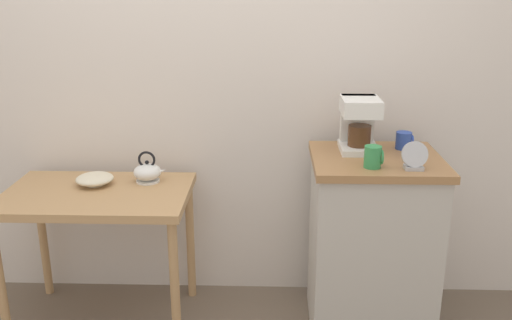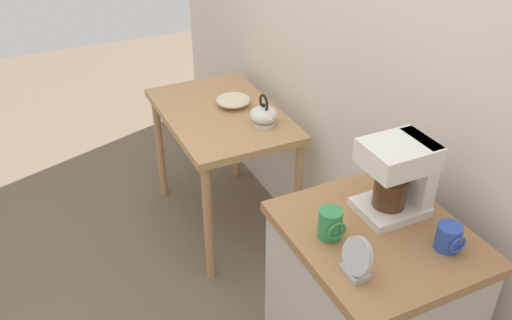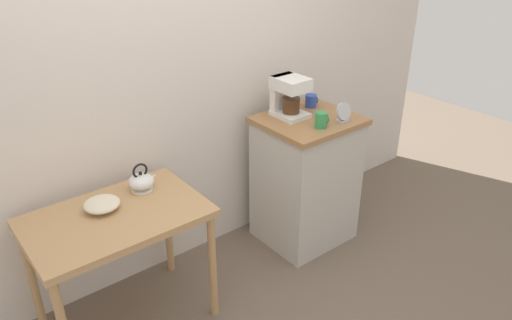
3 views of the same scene
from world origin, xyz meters
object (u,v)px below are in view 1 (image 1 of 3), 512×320
Objects in this scene: bowl_stoneware at (95,179)px; teakettle at (148,172)px; mug_blue at (404,141)px; mug_tall_green at (373,157)px; table_clock at (414,157)px; coffee_maker at (359,122)px.

teakettle is (0.26, 0.06, 0.02)m from bowl_stoneware.
teakettle is 1.29m from mug_blue.
mug_tall_green is at bearing -15.42° from teakettle.
mug_blue is 0.32m from table_clock.
mug_tall_green is at bearing -84.25° from coffee_maker.
mug_blue is at bearing 55.70° from mug_tall_green.
bowl_stoneware is 1.46× the size of table_clock.
mug_tall_green reaches higher than teakettle.
bowl_stoneware is 0.26m from teakettle.
teakettle is 1.73× the size of mug_tall_green.
coffee_maker is at bearing -175.15° from mug_blue.
coffee_maker is 0.29m from mug_tall_green.
table_clock is at bearing -9.89° from bowl_stoneware.
teakettle is 1.30m from table_clock.
table_clock is at bearing -14.36° from teakettle.
mug_blue is 0.67× the size of table_clock.
coffee_maker is 0.25m from mug_blue.
mug_tall_green is at bearing -10.19° from bowl_stoneware.
table_clock reaches higher than bowl_stoneware.
coffee_maker reaches higher than bowl_stoneware.
coffee_maker is at bearing 95.75° from mug_tall_green.
coffee_maker is at bearing 124.15° from table_clock.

